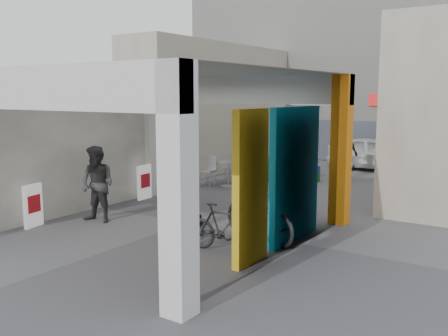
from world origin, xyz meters
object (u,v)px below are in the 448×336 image
Objects in this scene: man_back_turned at (97,184)px; cafe_set at (231,174)px; border_collie at (191,216)px; man_crates at (344,153)px; white_van at (379,154)px; bicycle_front at (259,215)px; man_elderly at (295,194)px; man_with_dog at (179,192)px; bicycle_rear at (223,228)px; produce_stand at (262,170)px.

cafe_set is at bearing 83.09° from man_back_turned.
man_crates is at bearing 70.42° from border_collie.
cafe_set is 0.41× the size of white_van.
man_elderly is at bearing 9.61° from bicycle_front.
bicycle_front is (1.78, 0.01, 0.27)m from border_collie.
man_back_turned reaches higher than border_collie.
border_collie is 1.80m from bicycle_front.
man_with_dog is at bearing -68.32° from cafe_set.
bicycle_front is (1.16, -8.04, -0.42)m from man_crates.
bicycle_rear is at bearing 121.51° from man_with_dog.
man_back_turned reaches higher than produce_stand.
man_crates reaches higher than border_collie.
bicycle_front is at bearing -66.07° from produce_stand.
man_with_dog is (2.14, -5.37, 0.51)m from cafe_set.
bicycle_rear is (3.78, -0.24, -0.44)m from man_back_turned.
cafe_set is at bearing 67.32° from man_crates.
border_collie is 0.36× the size of man_crates.
produce_stand is at bearing 48.84° from man_crates.
cafe_set is 1.04× the size of bicycle_rear.
bicycle_front is (4.02, -5.07, 0.19)m from cafe_set.
man_crates is (2.79, 8.89, 0.05)m from man_back_turned.
border_collie is at bearing -66.20° from cafe_set.
bicycle_front reaches higher than border_collie.
man_back_turned is (-0.21, -7.54, 0.60)m from produce_stand.
man_back_turned is at bearing 121.28° from bicycle_front.
bicycle_rear is at bearing -49.08° from border_collie.
man_with_dog is at bearing 118.39° from bicycle_front.
cafe_set reaches higher than border_collie.
man_elderly is (3.95, -5.41, 0.47)m from produce_stand.
white_van is at bearing 70.05° from border_collie.
man_crates is at bearing 64.97° from man_back_turned.
man_crates reaches higher than man_back_turned.
man_crates is at bearing 27.34° from bicycle_front.
bicycle_front is at bearing 119.40° from man_crates.
man_with_dog is (-0.10, -0.29, 0.59)m from border_collie.
man_back_turned is 4.06m from bicycle_front.
bicycle_front is (3.74, -6.69, 0.23)m from produce_stand.
bicycle_rear is at bearing -109.35° from man_elderly.
bicycle_rear is (-0.18, -1.09, -0.07)m from bicycle_front.
bicycle_front is 1.11m from bicycle_rear.
border_collie is at bearing 13.50° from man_back_turned.
man_crates is at bearing 171.96° from white_van.
man_crates is (-1.38, 6.76, 0.18)m from man_elderly.
white_van is (-0.68, 12.19, 0.20)m from bicycle_rear.
man_crates is at bearing 22.38° from produce_stand.
bicycle_front is at bearing 4.55° from man_back_turned.
white_van is (3.10, 11.95, -0.24)m from man_back_turned.
man_back_turned reaches higher than bicycle_rear.
white_van is at bearing 51.49° from produce_stand.
man_crates is 0.49× the size of white_van.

